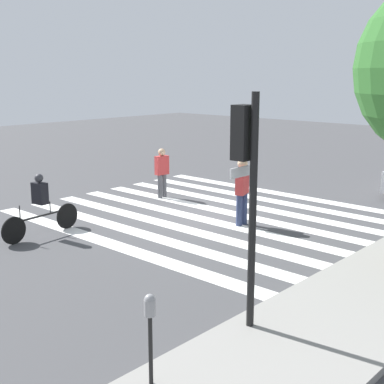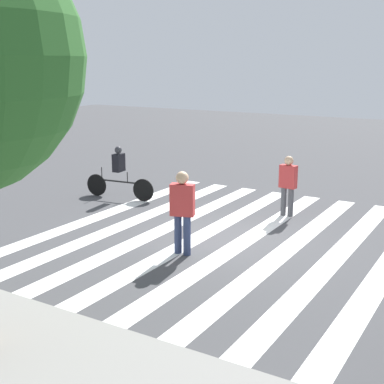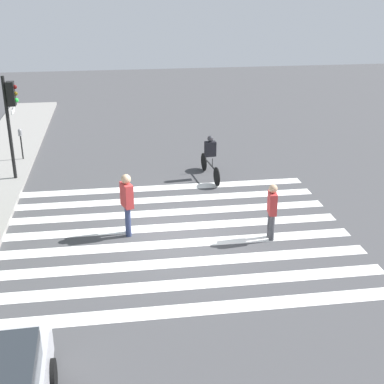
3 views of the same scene
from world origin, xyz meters
name	(u,v)px [view 3 (image 3 of 3)]	position (x,y,z in m)	size (l,w,h in m)	color
ground_plane	(178,235)	(0.00, 0.00, 0.00)	(60.00, 60.00, 0.00)	#444447
crosswalk_stripes	(178,235)	(0.00, 0.00, 0.00)	(8.10, 10.00, 0.01)	white
traffic_light	(11,109)	(5.23, 5.24, 2.70)	(0.60, 0.50, 3.86)	black
parking_meter	(21,137)	(7.46, 5.42, 1.04)	(0.15, 0.15, 1.40)	black
pedestrian_adult_blue_shirt	(272,209)	(-0.61, -2.61, 0.95)	(0.49, 0.26, 1.67)	#4C4C51
pedestrian_child_with_backpack	(127,201)	(0.26, 1.42, 1.05)	(0.56, 0.38, 1.87)	navy
cyclist_mid_street	(210,156)	(4.57, -1.77, 0.87)	(2.38, 0.42, 1.64)	black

